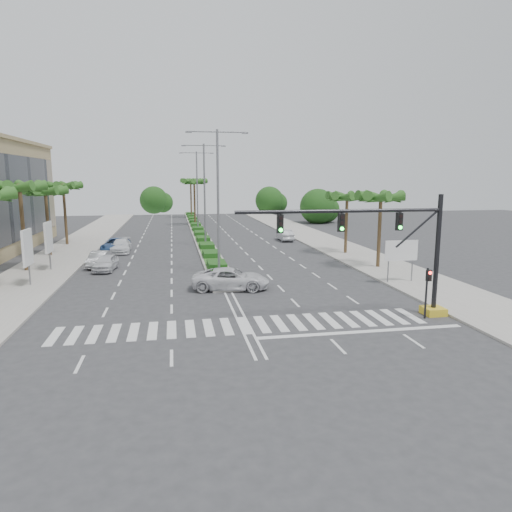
{
  "coord_description": "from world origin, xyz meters",
  "views": [
    {
      "loc": [
        -3.74,
        -24.1,
        8.13
      ],
      "look_at": [
        1.61,
        5.22,
        3.0
      ],
      "focal_mm": 32.0,
      "sensor_mm": 36.0,
      "label": 1
    }
  ],
  "objects": [
    {
      "name": "ground",
      "position": [
        0.0,
        0.0,
        0.0
      ],
      "size": [
        160.0,
        160.0,
        0.0
      ],
      "primitive_type": "plane",
      "color": "#333335",
      "rests_on": "ground"
    },
    {
      "name": "footpath_right",
      "position": [
        15.2,
        20.0,
        0.07
      ],
      "size": [
        6.0,
        120.0,
        0.15
      ],
      "primitive_type": "cube",
      "color": "gray",
      "rests_on": "ground"
    },
    {
      "name": "footpath_left",
      "position": [
        -15.2,
        20.0,
        0.07
      ],
      "size": [
        6.0,
        120.0,
        0.15
      ],
      "primitive_type": "cube",
      "color": "gray",
      "rests_on": "ground"
    },
    {
      "name": "median",
      "position": [
        0.0,
        45.0,
        0.1
      ],
      "size": [
        2.2,
        75.0,
        0.2
      ],
      "primitive_type": "cube",
      "color": "gray",
      "rests_on": "ground"
    },
    {
      "name": "median_grass",
      "position": [
        0.0,
        45.0,
        0.22
      ],
      "size": [
        1.8,
        75.0,
        0.04
      ],
      "primitive_type": "cube",
      "color": "#376221",
      "rests_on": "median"
    },
    {
      "name": "signal_gantry",
      "position": [
        9.27,
        -0.0,
        3.46
      ],
      "size": [
        12.6,
        1.2,
        7.2
      ],
      "color": "gold",
      "rests_on": "ground"
    },
    {
      "name": "pedestrian_signal",
      "position": [
        10.6,
        -0.68,
        2.04
      ],
      "size": [
        0.28,
        0.36,
        3.0
      ],
      "color": "black",
      "rests_on": "ground"
    },
    {
      "name": "direction_sign",
      "position": [
        13.5,
        7.99,
        2.45
      ],
      "size": [
        2.7,
        0.11,
        3.4
      ],
      "color": "slate",
      "rests_on": "ground"
    },
    {
      "name": "billboard_near",
      "position": [
        -14.5,
        12.0,
        2.96
      ],
      "size": [
        0.18,
        2.1,
        4.35
      ],
      "color": "slate",
      "rests_on": "ground"
    },
    {
      "name": "billboard_far",
      "position": [
        -14.5,
        18.0,
        2.96
      ],
      "size": [
        0.18,
        2.1,
        4.35
      ],
      "color": "slate",
      "rests_on": "ground"
    },
    {
      "name": "palm_left_mid",
      "position": [
        -16.5,
        18.0,
        7.08
      ],
      "size": [
        4.57,
        4.68,
        7.95
      ],
      "color": "brown",
      "rests_on": "ground"
    },
    {
      "name": "palm_left_far",
      "position": [
        -16.5,
        26.0,
        6.5
      ],
      "size": [
        4.57,
        4.68,
        7.35
      ],
      "color": "brown",
      "rests_on": "ground"
    },
    {
      "name": "palm_left_end",
      "position": [
        -16.5,
        34.0,
        6.88
      ],
      "size": [
        4.57,
        4.68,
        7.75
      ],
      "color": "brown",
      "rests_on": "ground"
    },
    {
      "name": "palm_right_near",
      "position": [
        14.5,
        14.0,
        6.2
      ],
      "size": [
        4.57,
        4.68,
        7.05
      ],
      "color": "brown",
      "rests_on": "ground"
    },
    {
      "name": "palm_right_far",
      "position": [
        14.5,
        22.0,
        5.91
      ],
      "size": [
        4.57,
        4.68,
        6.75
      ],
      "color": "brown",
      "rests_on": "ground"
    },
    {
      "name": "palm_median_a",
      "position": [
        0.0,
        55.0,
        7.17
      ],
      "size": [
        4.57,
        4.68,
        8.05
      ],
      "color": "brown",
      "rests_on": "ground"
    },
    {
      "name": "palm_median_b",
      "position": [
        0.0,
        70.0,
        7.17
      ],
      "size": [
        4.57,
        4.68,
        8.05
      ],
      "color": "brown",
      "rests_on": "ground"
    },
    {
      "name": "streetlight_near",
      "position": [
        0.0,
        14.0,
        6.81
      ],
      "size": [
        5.1,
        0.25,
        12.0
      ],
      "color": "slate",
      "rests_on": "ground"
    },
    {
      "name": "streetlight_mid",
      "position": [
        0.0,
        30.0,
        6.81
      ],
      "size": [
        5.1,
        0.25,
        12.0
      ],
      "color": "slate",
      "rests_on": "ground"
    },
    {
      "name": "streetlight_far",
      "position": [
        0.0,
        46.0,
        6.81
      ],
      "size": [
        5.1,
        0.25,
        12.0
      ],
      "color": "slate",
      "rests_on": "ground"
    },
    {
      "name": "car_parked_a",
      "position": [
        -9.71,
        17.27,
        0.7
      ],
      "size": [
        2.13,
        4.3,
        1.41
      ],
      "primitive_type": "imported",
      "rotation": [
        0.0,
        0.0,
        -0.12
      ],
      "color": "silver",
      "rests_on": "ground"
    },
    {
      "name": "car_parked_b",
      "position": [
        -10.59,
        19.21,
        0.71
      ],
      "size": [
        1.95,
        4.42,
        1.41
      ],
      "primitive_type": "imported",
      "rotation": [
        0.0,
        0.0,
        -0.11
      ],
      "color": "#9F9FA3",
      "rests_on": "ground"
    },
    {
      "name": "car_parked_c",
      "position": [
        -10.13,
        28.15,
        0.74
      ],
      "size": [
        3.01,
        5.57,
        1.48
      ],
      "primitive_type": "imported",
      "rotation": [
        0.0,
        0.0,
        -0.1
      ],
      "color": "#2A4B81",
      "rests_on": "ground"
    },
    {
      "name": "car_parked_d",
      "position": [
        -9.46,
        27.45,
        0.72
      ],
      "size": [
        2.13,
        5.02,
        1.45
      ],
      "primitive_type": "imported",
      "rotation": [
        0.0,
        0.0,
        0.02
      ],
      "color": "silver",
      "rests_on": "ground"
    },
    {
      "name": "car_crossing",
      "position": [
        0.32,
        8.46,
        0.78
      ],
      "size": [
        6.0,
        3.51,
        1.57
      ],
      "primitive_type": "imported",
      "rotation": [
        0.0,
        0.0,
        1.4
      ],
      "color": "silver",
      "rests_on": "ground"
    },
    {
      "name": "car_right",
      "position": [
        10.63,
        33.47,
        0.72
      ],
      "size": [
        1.56,
        4.39,
        1.44
      ],
      "primitive_type": "imported",
      "rotation": [
        0.0,
        0.0,
        3.13
      ],
      "color": "silver",
      "rests_on": "ground"
    }
  ]
}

